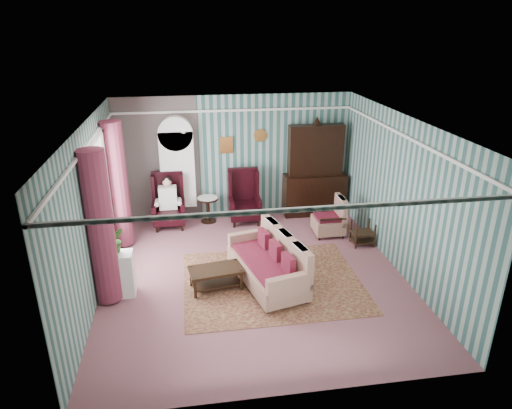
{
  "coord_description": "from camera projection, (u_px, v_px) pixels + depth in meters",
  "views": [
    {
      "loc": [
        -1.09,
        -7.38,
        4.44
      ],
      "look_at": [
        0.14,
        0.6,
        1.18
      ],
      "focal_mm": 32.0,
      "sensor_mm": 36.0,
      "label": 1
    }
  ],
  "objects": [
    {
      "name": "nest_table",
      "position": [
        363.0,
        233.0,
        9.65
      ],
      "size": [
        0.45,
        0.38,
        0.54
      ],
      "primitive_type": "cube",
      "color": "black",
      "rests_on": "floor"
    },
    {
      "name": "floral_armchair",
      "position": [
        329.0,
        212.0,
        10.02
      ],
      "size": [
        0.87,
        0.71,
        1.08
      ],
      "primitive_type": "cube",
      "rotation": [
        0.0,
        0.0,
        1.57
      ],
      "color": "#C2B396",
      "rests_on": "floor"
    },
    {
      "name": "seated_woman",
      "position": [
        168.0,
        203.0,
        10.38
      ],
      "size": [
        0.44,
        0.4,
        1.18
      ],
      "primitive_type": null,
      "color": "silver",
      "rests_on": "floor"
    },
    {
      "name": "bookcase",
      "position": [
        178.0,
        175.0,
        10.57
      ],
      "size": [
        0.8,
        0.28,
        2.24
      ],
      "primitive_type": "cube",
      "color": "white",
      "rests_on": "floor"
    },
    {
      "name": "potted_plant_a",
      "position": [
        108.0,
        245.0,
        7.53
      ],
      "size": [
        0.44,
        0.41,
        0.39
      ],
      "primitive_type": "imported",
      "rotation": [
        0.0,
        0.0,
        -0.36
      ],
      "color": "#275119",
      "rests_on": "plant_stand"
    },
    {
      "name": "dresser_hutch",
      "position": [
        315.0,
        168.0,
        10.9
      ],
      "size": [
        1.5,
        0.56,
        2.36
      ],
      "primitive_type": "cube",
      "color": "black",
      "rests_on": "floor"
    },
    {
      "name": "sofa",
      "position": [
        267.0,
        261.0,
        8.14
      ],
      "size": [
        1.54,
        2.14,
        0.9
      ],
      "primitive_type": "cube",
      "rotation": [
        0.0,
        0.0,
        1.81
      ],
      "color": "beige",
      "rests_on": "floor"
    },
    {
      "name": "rug",
      "position": [
        272.0,
        282.0,
        8.34
      ],
      "size": [
        3.2,
        2.6,
        0.01
      ],
      "primitive_type": "cube",
      "color": "#451A17",
      "rests_on": "floor"
    },
    {
      "name": "potted_plant_c",
      "position": [
        110.0,
        243.0,
        7.6
      ],
      "size": [
        0.24,
        0.24,
        0.4
      ],
      "primitive_type": "imported",
      "rotation": [
        0.0,
        0.0,
        0.06
      ],
      "color": "#1F531A",
      "rests_on": "plant_stand"
    },
    {
      "name": "plant_stand",
      "position": [
        118.0,
        274.0,
        7.82
      ],
      "size": [
        0.55,
        0.35,
        0.8
      ],
      "primitive_type": "cube",
      "color": "silver",
      "rests_on": "floor"
    },
    {
      "name": "round_side_table",
      "position": [
        208.0,
        210.0,
        10.75
      ],
      "size": [
        0.5,
        0.5,
        0.6
      ],
      "primitive_type": "cylinder",
      "color": "black",
      "rests_on": "floor"
    },
    {
      "name": "coffee_table",
      "position": [
        216.0,
        279.0,
        8.07
      ],
      "size": [
        1.0,
        0.64,
        0.4
      ],
      "primitive_type": "cube",
      "rotation": [
        0.0,
        0.0,
        0.15
      ],
      "color": "black",
      "rests_on": "floor"
    },
    {
      "name": "floor",
      "position": [
        254.0,
        275.0,
        8.58
      ],
      "size": [
        6.0,
        6.0,
        0.0
      ],
      "primitive_type": "plane",
      "color": "#955661",
      "rests_on": "ground"
    },
    {
      "name": "potted_plant_b",
      "position": [
        116.0,
        240.0,
        7.65
      ],
      "size": [
        0.3,
        0.28,
        0.44
      ],
      "primitive_type": "imported",
      "rotation": [
        0.0,
        0.0,
        0.42
      ],
      "color": "#194F18",
      "rests_on": "plant_stand"
    },
    {
      "name": "wingback_left",
      "position": [
        168.0,
        201.0,
        10.36
      ],
      "size": [
        0.76,
        0.8,
        1.25
      ],
      "primitive_type": "cube",
      "color": "black",
      "rests_on": "floor"
    },
    {
      "name": "room_shell",
      "position": [
        217.0,
        172.0,
        7.9
      ],
      "size": [
        5.53,
        6.02,
        2.91
      ],
      "color": "#335D59",
      "rests_on": "ground"
    },
    {
      "name": "wingback_right",
      "position": [
        245.0,
        197.0,
        10.61
      ],
      "size": [
        0.76,
        0.8,
        1.25
      ],
      "primitive_type": "cube",
      "color": "black",
      "rests_on": "floor"
    }
  ]
}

